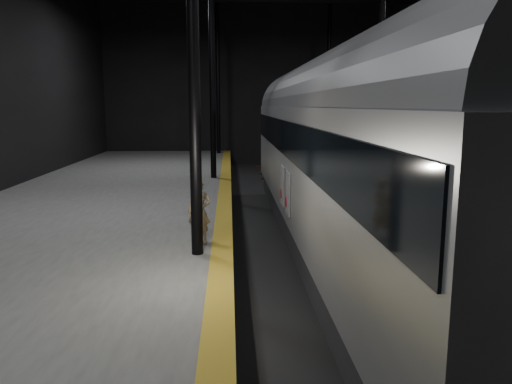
{
  "coord_description": "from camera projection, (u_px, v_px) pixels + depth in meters",
  "views": [
    {
      "loc": [
        -3.06,
        -14.9,
        4.3
      ],
      "look_at": [
        -2.36,
        -1.71,
        2.0
      ],
      "focal_mm": 35.0,
      "sensor_mm": 36.0,
      "label": 1
    }
  ],
  "objects": [
    {
      "name": "ground",
      "position": [
        328.0,
        245.0,
        15.55
      ],
      "size": [
        44.0,
        44.0,
        0.0
      ],
      "primitive_type": "plane",
      "color": "black",
      "rests_on": "ground"
    },
    {
      "name": "woman",
      "position": [
        199.0,
        211.0,
        12.06
      ],
      "size": [
        0.63,
        0.49,
        1.55
      ],
      "primitive_type": "imported",
      "rotation": [
        0.0,
        0.0,
        -0.23
      ],
      "color": "tan",
      "rests_on": "platform_left"
    },
    {
      "name": "platform_left",
      "position": [
        83.0,
        233.0,
        15.07
      ],
      "size": [
        9.0,
        43.8,
        1.0
      ],
      "primitive_type": "cube",
      "color": "#50504E",
      "rests_on": "ground"
    },
    {
      "name": "train",
      "position": [
        339.0,
        148.0,
        13.87
      ],
      "size": [
        3.15,
        21.02,
        5.62
      ],
      "color": "gray",
      "rests_on": "ground"
    },
    {
      "name": "track",
      "position": [
        328.0,
        243.0,
        15.54
      ],
      "size": [
        2.4,
        43.0,
        0.24
      ],
      "color": "#3F3328",
      "rests_on": "ground"
    },
    {
      "name": "tactile_strip",
      "position": [
        224.0,
        215.0,
        15.21
      ],
      "size": [
        0.5,
        43.8,
        0.01
      ],
      "primitive_type": "cube",
      "color": "olive",
      "rests_on": "platform_left"
    }
  ]
}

